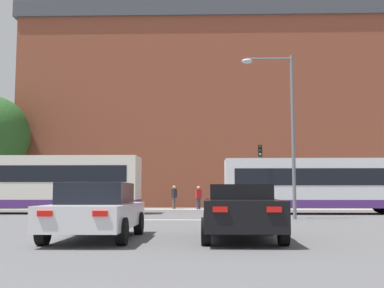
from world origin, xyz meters
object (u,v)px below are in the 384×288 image
at_px(car_saloon_left, 96,210).
at_px(street_lamp_junction, 284,118).
at_px(bus_crossing_trailing, 34,183).
at_px(pedestrian_walking_east, 53,193).
at_px(pedestrian_walking_west, 199,196).
at_px(car_roadster_right, 241,211).
at_px(pedestrian_waiting, 174,195).
at_px(traffic_light_far_left, 123,173).
at_px(bus_crossing_lead, 325,185).
at_px(traffic_light_far_right, 260,166).

bearing_deg(car_saloon_left, street_lamp_junction, 55.20).
bearing_deg(car_saloon_left, bus_crossing_trailing, 115.13).
xyz_separation_m(pedestrian_walking_east, pedestrian_walking_west, (10.15, -0.03, -0.16)).
bearing_deg(street_lamp_junction, car_roadster_right, -106.16).
height_order(car_roadster_right, pedestrian_waiting, pedestrian_waiting).
bearing_deg(traffic_light_far_left, pedestrian_waiting, 18.74).
relative_size(car_saloon_left, car_roadster_right, 1.04).
xyz_separation_m(car_roadster_right, bus_crossing_lead, (5.72, 14.27, 0.89)).
height_order(car_saloon_left, traffic_light_far_left, traffic_light_far_left).
bearing_deg(pedestrian_walking_east, car_saloon_left, -76.77).
relative_size(traffic_light_far_left, pedestrian_walking_east, 2.01).
xyz_separation_m(bus_crossing_lead, pedestrian_waiting, (-8.84, 7.42, -0.65)).
relative_size(car_saloon_left, pedestrian_walking_east, 2.53).
distance_m(bus_crossing_trailing, pedestrian_walking_west, 11.26).
bearing_deg(street_lamp_junction, traffic_light_far_left, 129.37).
distance_m(pedestrian_waiting, pedestrian_walking_east, 8.45).
bearing_deg(pedestrian_walking_west, street_lamp_junction, -98.78).
bearing_deg(street_lamp_junction, pedestrian_walking_east, 140.78).
xyz_separation_m(car_saloon_left, bus_crossing_trailing, (-6.79, 14.36, 0.97)).
relative_size(traffic_light_far_left, traffic_light_far_right, 0.84).
xyz_separation_m(street_lamp_junction, pedestrian_walking_west, (-4.05, 11.56, -3.65)).
bearing_deg(pedestrian_waiting, car_saloon_left, -146.79).
bearing_deg(traffic_light_far_right, pedestrian_walking_west, 172.07).
xyz_separation_m(traffic_light_far_left, pedestrian_walking_west, (5.20, 0.28, -1.58)).
bearing_deg(pedestrian_walking_east, traffic_light_far_left, -10.80).
bearing_deg(car_saloon_left, pedestrian_waiting, 88.18).
bearing_deg(car_saloon_left, car_roadster_right, 0.70).
distance_m(traffic_light_far_left, pedestrian_walking_west, 5.44).
height_order(car_saloon_left, bus_crossing_lead, bus_crossing_lead).
xyz_separation_m(bus_crossing_trailing, pedestrian_waiting, (7.41, 7.39, -0.75)).
bearing_deg(street_lamp_junction, bus_crossing_lead, 58.86).
bearing_deg(car_saloon_left, bus_crossing_lead, 56.39).
xyz_separation_m(car_roadster_right, bus_crossing_trailing, (-10.53, 14.30, 0.99)).
bearing_deg(traffic_light_far_right, bus_crossing_lead, -64.17).
xyz_separation_m(car_saloon_left, car_roadster_right, (3.74, 0.06, -0.02)).
xyz_separation_m(traffic_light_far_right, pedestrian_waiting, (-5.96, 1.48, -1.98)).
distance_m(car_roadster_right, pedestrian_waiting, 21.92).
height_order(bus_crossing_lead, traffic_light_far_left, traffic_light_far_left).
distance_m(car_roadster_right, pedestrian_walking_west, 20.85).
xyz_separation_m(bus_crossing_lead, pedestrian_walking_west, (-7.09, 6.53, -0.68)).
distance_m(car_roadster_right, pedestrian_walking_east, 23.81).
distance_m(bus_crossing_trailing, traffic_light_far_right, 14.68).
distance_m(car_saloon_left, traffic_light_far_left, 20.85).
height_order(bus_crossing_trailing, traffic_light_far_right, traffic_light_far_right).
bearing_deg(bus_crossing_trailing, traffic_light_far_right, -66.16).
bearing_deg(pedestrian_waiting, pedestrian_walking_west, -82.25).
distance_m(traffic_light_far_right, pedestrian_walking_west, 4.71).
bearing_deg(bus_crossing_lead, bus_crossing_trailing, 89.90).
bearing_deg(pedestrian_walking_west, pedestrian_waiting, 124.81).
relative_size(bus_crossing_trailing, traffic_light_far_right, 2.68).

